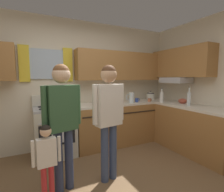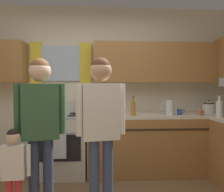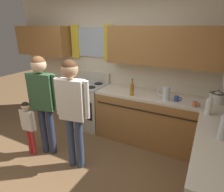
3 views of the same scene
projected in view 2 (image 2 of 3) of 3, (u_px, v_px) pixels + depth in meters
name	position (u px, v px, depth m)	size (l,w,h in m)	color
back_wall_unit	(93.00, 79.00, 3.69)	(4.60, 0.42, 2.60)	beige
kitchen_counter_run	(197.00, 150.00, 3.12)	(2.34, 2.13, 0.90)	#9E6B38
stove_oven	(63.00, 144.00, 3.42)	(0.70, 0.67, 1.10)	beige
bottle_milk_white	(219.00, 108.00, 3.13)	(0.08, 0.08, 0.31)	white
bottle_oil_amber	(133.00, 108.00, 3.27)	(0.06, 0.06, 0.29)	#B27223
cup_terracotta	(200.00, 113.00, 3.32)	(0.11, 0.07, 0.08)	#B76642
mug_cobalt_blue	(180.00, 112.00, 3.40)	(0.11, 0.07, 0.08)	#2D479E
stovetop_kettle	(209.00, 107.00, 3.64)	(0.27, 0.20, 0.21)	silver
water_pitcher	(169.00, 108.00, 3.35)	(0.19, 0.11, 0.22)	silver
adult_holding_child	(40.00, 117.00, 2.30)	(0.49, 0.23, 1.60)	#2D3856
adult_in_plaid	(101.00, 117.00, 2.28)	(0.49, 0.22, 1.60)	#38476B
small_child	(13.00, 165.00, 2.14)	(0.31, 0.12, 0.93)	red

